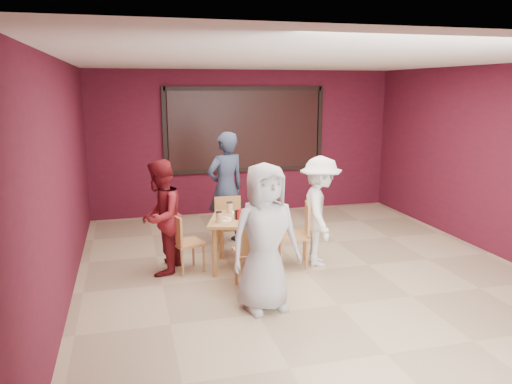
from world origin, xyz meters
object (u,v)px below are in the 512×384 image
object	(u,v)px
chair_right	(299,231)
diner_front	(265,238)
chair_left	(183,240)
chair_back	(229,221)
diner_back	(226,188)
dining_table	(244,224)
diner_right	(320,211)
diner_left	(161,217)
chair_front	(256,249)

from	to	relation	value
chair_right	diner_front	size ratio (longest dim) A/B	0.53
chair_left	chair_right	size ratio (longest dim) A/B	0.90
chair_left	diner_front	distance (m)	1.62
chair_back	diner_back	distance (m)	0.62
dining_table	chair_right	world-z (taller)	chair_right
chair_left	diner_right	world-z (taller)	diner_right
diner_front	diner_right	bearing A→B (deg)	37.64
diner_left	diner_right	distance (m)	2.19
chair_left	diner_back	world-z (taller)	diner_back
chair_back	chair_left	world-z (taller)	chair_back
dining_table	diner_front	size ratio (longest dim) A/B	0.68
dining_table	diner_back	bearing A→B (deg)	90.52
chair_right	diner_left	world-z (taller)	diner_left
diner_left	diner_front	bearing A→B (deg)	56.77
chair_back	diner_left	size ratio (longest dim) A/B	0.54
dining_table	diner_back	world-z (taller)	diner_back
chair_back	chair_left	bearing A→B (deg)	-137.84
diner_front	diner_left	world-z (taller)	diner_front
diner_left	diner_right	world-z (taller)	diner_left
diner_left	diner_right	size ratio (longest dim) A/B	1.00
chair_left	diner_left	xyz separation A→B (m)	(-0.28, 0.06, 0.32)
chair_left	chair_right	world-z (taller)	chair_right
chair_front	diner_back	bearing A→B (deg)	88.85
chair_back	diner_right	distance (m)	1.45
diner_front	chair_left	bearing A→B (deg)	109.61
chair_back	diner_back	world-z (taller)	diner_back
diner_right	chair_left	bearing A→B (deg)	99.86
chair_left	diner_right	distance (m)	1.93
chair_front	diner_right	xyz separation A→B (m)	(1.11, 0.73, 0.23)
dining_table	diner_right	xyz separation A→B (m)	(1.06, -0.11, 0.14)
diner_back	diner_right	xyz separation A→B (m)	(1.07, -1.32, -0.13)
diner_right	chair_back	bearing A→B (deg)	66.99
dining_table	chair_right	bearing A→B (deg)	-7.63
chair_right	diner_left	distance (m)	1.90
dining_table	chair_front	xyz separation A→B (m)	(-0.05, -0.84, -0.09)
dining_table	chair_left	xyz separation A→B (m)	(-0.83, 0.06, -0.18)
diner_back	chair_back	bearing A→B (deg)	63.89
diner_left	chair_front	bearing A→B (deg)	69.02
chair_back	chair_right	size ratio (longest dim) A/B	0.93
chair_front	chair_left	world-z (taller)	chair_front
chair_right	diner_right	bearing A→B (deg)	-1.52
chair_back	chair_left	size ratio (longest dim) A/B	1.04
diner_front	diner_left	bearing A→B (deg)	116.60
chair_back	diner_front	xyz separation A→B (m)	(-0.02, -2.08, 0.37)
chair_left	chair_right	bearing A→B (deg)	-5.66
chair_back	diner_back	bearing A→B (deg)	84.22
dining_table	chair_back	xyz separation A→B (m)	(-0.06, 0.76, -0.16)
chair_left	diner_back	bearing A→B (deg)	54.51
dining_table	diner_left	bearing A→B (deg)	173.92
chair_front	diner_right	distance (m)	1.35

